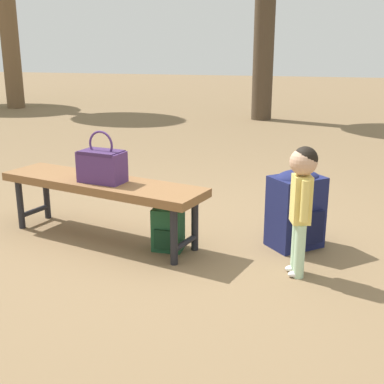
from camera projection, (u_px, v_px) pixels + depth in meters
ground_plane at (171, 246)px, 3.65m from camera, size 40.00×40.00×0.00m
park_bench at (101, 188)px, 3.68m from camera, size 1.65×0.80×0.45m
handbag at (102, 165)px, 3.58m from camera, size 0.35×0.23×0.37m
child_standing at (302, 192)px, 3.05m from camera, size 0.17×0.22×0.82m
backpack_large at (296, 207)px, 3.56m from camera, size 0.43×0.42×0.59m
backpack_small at (168, 226)px, 3.53m from camera, size 0.21×0.19×0.35m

